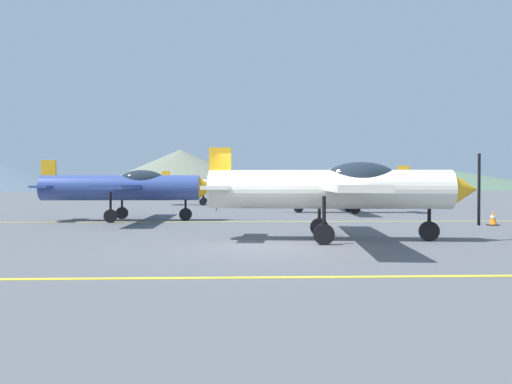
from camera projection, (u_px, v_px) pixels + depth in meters
ground_plane at (264, 244)px, 13.33m from camera, size 400.00×400.00×0.00m
apron_line_near at (279, 277)px, 8.53m from camera, size 80.00×0.16×0.01m
apron_line_far at (254, 222)px, 21.44m from camera, size 80.00×0.16×0.01m
airplane_near at (339, 188)px, 14.23m from camera, size 7.80×8.96×2.68m
airplane_mid at (128, 187)px, 21.96m from camera, size 7.72×8.91×2.68m
airplane_far at (343, 186)px, 28.30m from camera, size 7.77×8.95×2.68m
airplane_back at (210, 186)px, 39.38m from camera, size 7.75×8.93×2.68m
car_sedan at (332, 195)px, 37.11m from camera, size 4.61×3.77×1.62m
traffic_cone_side at (493, 218)px, 19.52m from camera, size 0.36×0.36×0.59m
hill_centerleft at (180, 170)px, 167.67m from camera, size 61.30×61.30×13.47m
hill_centerright at (337, 179)px, 140.88m from camera, size 51.80×51.80×6.65m
hill_right at (459, 180)px, 175.13m from camera, size 65.17×65.17×6.35m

